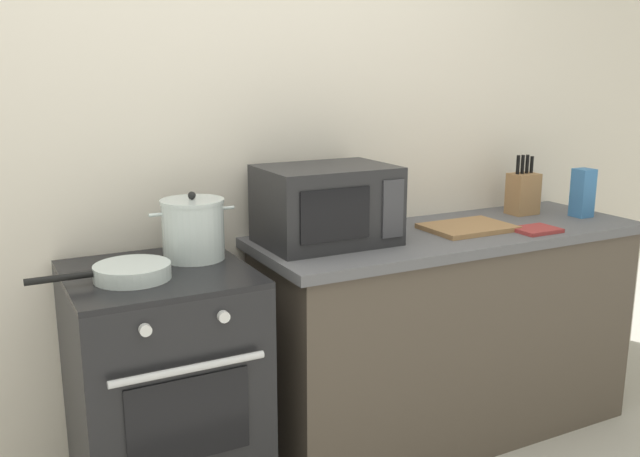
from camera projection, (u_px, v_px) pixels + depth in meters
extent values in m
cube|color=silver|center=(286.00, 151.00, 2.84)|extent=(4.40, 0.10, 2.50)
cube|color=#4C4238|center=(447.00, 338.00, 2.99)|extent=(1.64, 0.56, 0.88)
cube|color=#59595E|center=(452.00, 235.00, 2.89)|extent=(1.70, 0.60, 0.04)
cube|color=black|center=(164.00, 399.00, 2.41)|extent=(0.60, 0.60, 0.90)
cube|color=black|center=(157.00, 274.00, 2.31)|extent=(0.60, 0.60, 0.02)
cube|color=black|center=(189.00, 420.00, 2.13)|extent=(0.39, 0.01, 0.28)
cylinder|color=silver|center=(189.00, 369.00, 2.07)|extent=(0.48, 0.02, 0.02)
cylinder|color=silver|center=(145.00, 330.00, 2.00)|extent=(0.04, 0.02, 0.04)
cylinder|color=silver|center=(224.00, 317.00, 2.11)|extent=(0.04, 0.02, 0.04)
cylinder|color=silver|center=(193.00, 231.00, 2.43)|extent=(0.22, 0.22, 0.20)
cylinder|color=silver|center=(192.00, 201.00, 2.41)|extent=(0.22, 0.22, 0.01)
sphere|color=black|center=(192.00, 195.00, 2.40)|extent=(0.03, 0.03, 0.03)
cylinder|color=silver|center=(156.00, 215.00, 2.36)|extent=(0.05, 0.01, 0.01)
cylinder|color=silver|center=(227.00, 208.00, 2.47)|extent=(0.05, 0.01, 0.01)
cylinder|color=silver|center=(132.00, 272.00, 2.21)|extent=(0.25, 0.25, 0.05)
cylinder|color=black|center=(59.00, 278.00, 2.11)|extent=(0.20, 0.02, 0.02)
cube|color=#232326|center=(326.00, 205.00, 2.65)|extent=(0.50, 0.36, 0.30)
cube|color=black|center=(336.00, 215.00, 2.46)|extent=(0.28, 0.01, 0.19)
cube|color=#38383D|center=(393.00, 209.00, 2.57)|extent=(0.09, 0.01, 0.22)
cube|color=#997047|center=(468.00, 227.00, 2.90)|extent=(0.36, 0.26, 0.02)
cube|color=#997047|center=(523.00, 194.00, 3.19)|extent=(0.13, 0.10, 0.19)
cylinder|color=black|center=(518.00, 165.00, 3.14)|extent=(0.02, 0.02, 0.09)
cylinder|color=black|center=(523.00, 164.00, 3.15)|extent=(0.02, 0.02, 0.09)
cylinder|color=black|center=(527.00, 164.00, 3.17)|extent=(0.02, 0.02, 0.09)
cylinder|color=black|center=(532.00, 165.00, 3.18)|extent=(0.02, 0.02, 0.08)
cube|color=teal|center=(583.00, 193.00, 3.13)|extent=(0.08, 0.08, 0.22)
cube|color=#993333|center=(536.00, 230.00, 2.86)|extent=(0.18, 0.14, 0.02)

